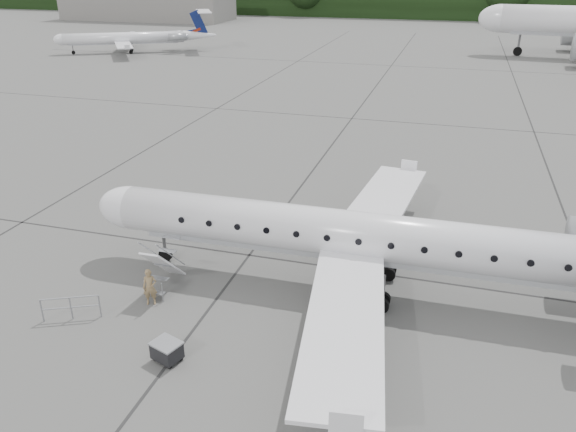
% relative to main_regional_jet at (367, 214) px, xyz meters
% --- Properties ---
extents(ground, '(320.00, 320.00, 0.00)m').
position_rel_main_regional_jet_xyz_m(ground, '(-0.02, -3.38, -3.58)').
color(ground, '#5E5E5C').
rests_on(ground, ground).
extents(treeline, '(260.00, 4.00, 8.00)m').
position_rel_main_regional_jet_xyz_m(treeline, '(-0.02, 126.62, 0.42)').
color(treeline, black).
rests_on(treeline, ground).
extents(main_regional_jet, '(28.23, 20.53, 7.16)m').
position_rel_main_regional_jet_xyz_m(main_regional_jet, '(0.00, 0.00, 0.00)').
color(main_regional_jet, white).
rests_on(main_regional_jet, ground).
extents(airstair, '(0.89, 2.30, 2.24)m').
position_rel_main_regional_jet_xyz_m(airstair, '(-8.25, -2.32, -2.46)').
color(airstair, white).
rests_on(airstair, ground).
extents(passenger, '(0.69, 0.58, 1.60)m').
position_rel_main_regional_jet_xyz_m(passenger, '(-8.23, -3.61, -2.78)').
color(passenger, olive).
rests_on(passenger, ground).
extents(safety_railing, '(2.02, 1.01, 1.00)m').
position_rel_main_regional_jet_xyz_m(safety_railing, '(-10.70, -5.50, -3.08)').
color(safety_railing, gray).
rests_on(safety_railing, ground).
extents(baggage_cart, '(1.16, 1.05, 0.83)m').
position_rel_main_regional_jet_xyz_m(baggage_cart, '(-5.87, -6.72, -3.16)').
color(baggage_cart, black).
rests_on(baggage_cart, ground).
extents(bg_regional_left, '(28.17, 25.52, 6.05)m').
position_rel_main_regional_jet_xyz_m(bg_regional_left, '(-46.76, 57.92, -0.55)').
color(bg_regional_left, white).
rests_on(bg_regional_left, ground).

